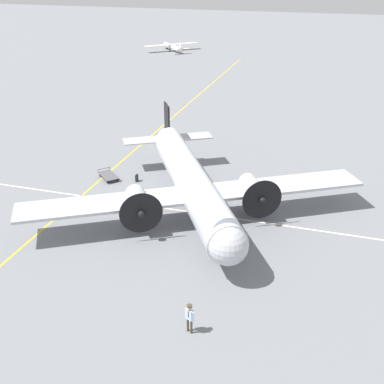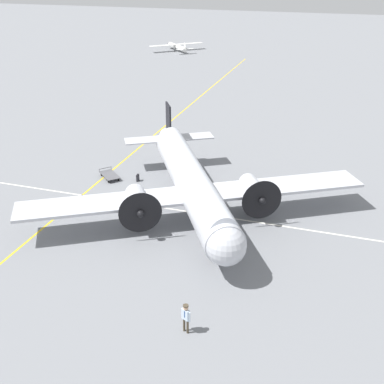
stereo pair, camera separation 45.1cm
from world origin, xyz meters
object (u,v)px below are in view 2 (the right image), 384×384
Objects in this scene: light_aircraft_distant at (177,46)px; suitcase_near_door at (138,178)px; baggage_cart at (110,175)px; airliner_main at (193,183)px; crew_foreground at (186,315)px.

suitcase_near_door is at bearing 153.38° from light_aircraft_distant.
airliner_main is at bearing 18.10° from baggage_cart.
airliner_main is at bearing 157.32° from light_aircraft_distant.
baggage_cart is (3.88, 8.66, -2.17)m from airliner_main.
suitcase_near_door is 0.07× the size of light_aircraft_distant.
baggage_cart is at bearing -28.93° from crew_foreground.
crew_foreground is at bearing -10.18° from baggage_cart.
light_aircraft_distant is at bearing 146.61° from baggage_cart.
light_aircraft_distant is (64.49, 24.20, -1.58)m from airliner_main.
baggage_cart is 0.26× the size of light_aircraft_distant.
airliner_main is 34.89× the size of suitcase_near_door.
baggage_cart is 62.57m from light_aircraft_distant.
airliner_main reaches higher than suitcase_near_door.
baggage_cart is at bearing 151.13° from light_aircraft_distant.
light_aircraft_distant is at bearing -46.63° from crew_foreground.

